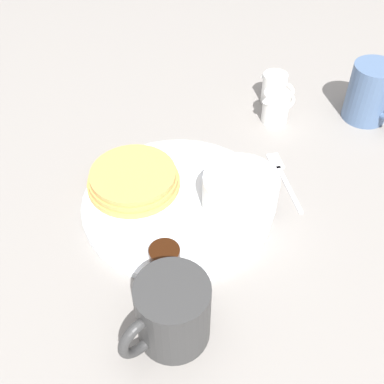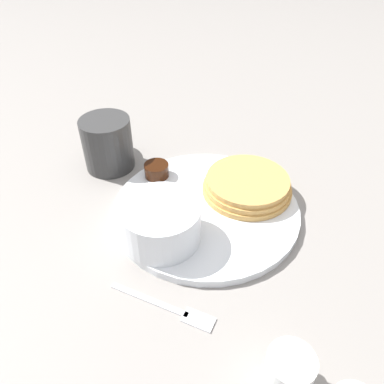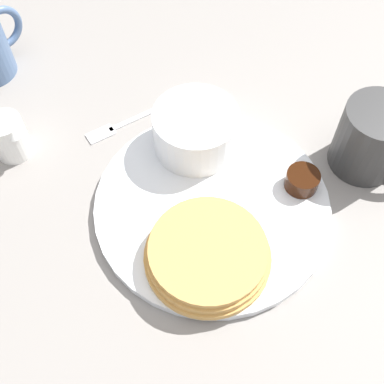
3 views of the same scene
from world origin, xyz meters
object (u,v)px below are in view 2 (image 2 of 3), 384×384
Objects in this scene: creamer_pitcher_near at (288,375)px; fork at (173,309)px; coffee_mug at (108,143)px; bowl at (161,222)px; plate at (206,209)px.

fork is at bearing -100.39° from creamer_pitcher_near.
coffee_mug reaches higher than fork.
coffee_mug is (-0.12, -0.18, 0.00)m from bowl.
bowl reaches higher than creamer_pitcher_near.
bowl is (0.09, -0.03, 0.04)m from plate.
coffee_mug is at bearing -123.57° from bowl.
creamer_pitcher_near is (0.23, 0.39, -0.02)m from coffee_mug.
bowl is 0.24m from creamer_pitcher_near.
plate is 2.06× the size of fork.
coffee_mug is (-0.03, -0.21, 0.04)m from plate.
plate is 2.63× the size of bowl.
plate is 0.27m from creamer_pitcher_near.
bowl reaches higher than plate.
fork is (0.09, 0.07, -0.04)m from bowl.
creamer_pitcher_near is (0.20, 0.18, 0.02)m from plate.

